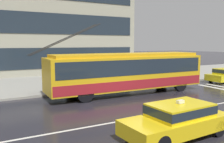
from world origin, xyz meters
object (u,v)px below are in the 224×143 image
Objects in this scene: trolleybus at (128,71)px; taxi_oncoming_near at (178,119)px; pedestrian_at_shelter at (73,69)px; pedestrian_approaching_curb at (88,66)px.

taxi_oncoming_near is (-2.65, -7.68, -0.85)m from trolleybus.
taxi_oncoming_near is at bearing -109.08° from trolleybus.
pedestrian_at_shelter is at bearing 93.17° from taxi_oncoming_near.
trolleybus is 2.83× the size of taxi_oncoming_near.
pedestrian_approaching_curb reaches higher than taxi_oncoming_near.
pedestrian_at_shelter is (-3.21, 2.41, 0.10)m from trolleybus.
pedestrian_approaching_curb is at bearing 117.78° from trolleybus.
trolleybus is 3.65m from pedestrian_approaching_curb.
pedestrian_approaching_curb is (-1.70, 3.22, 0.17)m from trolleybus.
trolleybus is 6.40× the size of pedestrian_at_shelter.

